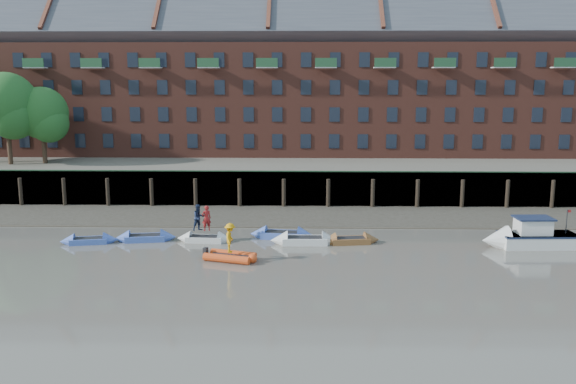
{
  "coord_description": "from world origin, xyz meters",
  "views": [
    {
      "loc": [
        3.68,
        -32.15,
        11.29
      ],
      "look_at": [
        2.61,
        12.0,
        3.2
      ],
      "focal_mm": 38.0,
      "sensor_mm": 36.0,
      "label": 1
    }
  ],
  "objects_px": {
    "rowboat_4": "(282,235)",
    "person_rower_b": "(199,217)",
    "rib_tender": "(232,257)",
    "rowboat_6": "(350,240)",
    "rowboat_3": "(205,239)",
    "motor_launch": "(523,237)",
    "rowboat_2": "(145,238)",
    "person_rib_crew": "(230,238)",
    "rowboat_1": "(89,241)",
    "person_rower_a": "(206,218)",
    "rowboat_5": "(305,240)"
  },
  "relations": [
    {
      "from": "rowboat_2",
      "to": "rowboat_4",
      "type": "distance_m",
      "value": 9.81
    },
    {
      "from": "rowboat_3",
      "to": "rowboat_4",
      "type": "distance_m",
      "value": 5.59
    },
    {
      "from": "rowboat_5",
      "to": "person_rower_a",
      "type": "xyz_separation_m",
      "value": [
        -6.98,
        0.48,
        1.45
      ]
    },
    {
      "from": "rowboat_1",
      "to": "rowboat_2",
      "type": "relative_size",
      "value": 0.91
    },
    {
      "from": "rowboat_1",
      "to": "rowboat_5",
      "type": "xyz_separation_m",
      "value": [
        15.2,
        0.25,
        0.04
      ]
    },
    {
      "from": "rowboat_5",
      "to": "person_rower_b",
      "type": "xyz_separation_m",
      "value": [
        -7.54,
        0.54,
        1.48
      ]
    },
    {
      "from": "rowboat_5",
      "to": "person_rib_crew",
      "type": "distance_m",
      "value": 6.45
    },
    {
      "from": "rowboat_4",
      "to": "rib_tender",
      "type": "distance_m",
      "value": 6.44
    },
    {
      "from": "rowboat_4",
      "to": "rib_tender",
      "type": "height_order",
      "value": "rowboat_4"
    },
    {
      "from": "rowboat_4",
      "to": "rowboat_6",
      "type": "bearing_deg",
      "value": -8.68
    },
    {
      "from": "rowboat_2",
      "to": "rowboat_3",
      "type": "distance_m",
      "value": 4.29
    },
    {
      "from": "rib_tender",
      "to": "rowboat_1",
      "type": "bearing_deg",
      "value": 177.21
    },
    {
      "from": "rowboat_6",
      "to": "person_rower_b",
      "type": "height_order",
      "value": "person_rower_b"
    },
    {
      "from": "rowboat_4",
      "to": "person_rib_crew",
      "type": "xyz_separation_m",
      "value": [
        -3.09,
        -5.75,
        1.26
      ]
    },
    {
      "from": "rib_tender",
      "to": "person_rower_a",
      "type": "distance_m",
      "value": 5.37
    },
    {
      "from": "rowboat_4",
      "to": "motor_launch",
      "type": "bearing_deg",
      "value": 0.41
    },
    {
      "from": "person_rower_b",
      "to": "rib_tender",
      "type": "bearing_deg",
      "value": -95.28
    },
    {
      "from": "rowboat_1",
      "to": "rowboat_3",
      "type": "distance_m",
      "value": 8.11
    },
    {
      "from": "rowboat_1",
      "to": "rowboat_6",
      "type": "xyz_separation_m",
      "value": [
        18.39,
        0.43,
        0.01
      ]
    },
    {
      "from": "rowboat_1",
      "to": "person_rib_crew",
      "type": "bearing_deg",
      "value": -31.47
    },
    {
      "from": "rowboat_2",
      "to": "rowboat_1",
      "type": "bearing_deg",
      "value": -177.38
    },
    {
      "from": "rowboat_3",
      "to": "rowboat_2",
      "type": "bearing_deg",
      "value": -176.96
    },
    {
      "from": "rowboat_6",
      "to": "person_rib_crew",
      "type": "height_order",
      "value": "person_rib_crew"
    },
    {
      "from": "rowboat_5",
      "to": "rib_tender",
      "type": "relative_size",
      "value": 1.39
    },
    {
      "from": "rowboat_3",
      "to": "motor_launch",
      "type": "height_order",
      "value": "motor_launch"
    },
    {
      "from": "rowboat_5",
      "to": "rib_tender",
      "type": "bearing_deg",
      "value": -138.98
    },
    {
      "from": "rowboat_1",
      "to": "person_rower_a",
      "type": "bearing_deg",
      "value": -5.76
    },
    {
      "from": "rowboat_1",
      "to": "person_rower_a",
      "type": "height_order",
      "value": "person_rower_a"
    },
    {
      "from": "motor_launch",
      "to": "person_rower_b",
      "type": "bearing_deg",
      "value": -4.87
    },
    {
      "from": "person_rower_a",
      "to": "rowboat_2",
      "type": "bearing_deg",
      "value": -26.29
    },
    {
      "from": "rowboat_1",
      "to": "rib_tender",
      "type": "height_order",
      "value": "rowboat_1"
    },
    {
      "from": "rib_tender",
      "to": "person_rib_crew",
      "type": "distance_m",
      "value": 1.25
    },
    {
      "from": "rowboat_2",
      "to": "person_rib_crew",
      "type": "xyz_separation_m",
      "value": [
        6.67,
        -4.73,
        1.28
      ]
    },
    {
      "from": "rowboat_6",
      "to": "rib_tender",
      "type": "relative_size",
      "value": 1.24
    },
    {
      "from": "rowboat_4",
      "to": "person_rower_a",
      "type": "bearing_deg",
      "value": -161.34
    },
    {
      "from": "motor_launch",
      "to": "person_rower_a",
      "type": "xyz_separation_m",
      "value": [
        -21.98,
        0.9,
        1.02
      ]
    },
    {
      "from": "rowboat_4",
      "to": "person_rower_b",
      "type": "bearing_deg",
      "value": -162.97
    },
    {
      "from": "rib_tender",
      "to": "person_rib_crew",
      "type": "xyz_separation_m",
      "value": [
        -0.09,
        -0.05,
        1.24
      ]
    },
    {
      "from": "rowboat_2",
      "to": "rib_tender",
      "type": "bearing_deg",
      "value": -43.96
    },
    {
      "from": "person_rower_b",
      "to": "rowboat_1",
      "type": "bearing_deg",
      "value": 148.97
    },
    {
      "from": "rowboat_4",
      "to": "person_rib_crew",
      "type": "bearing_deg",
      "value": -111.06
    },
    {
      "from": "rowboat_4",
      "to": "person_rower_b",
      "type": "relative_size",
      "value": 2.57
    },
    {
      "from": "rowboat_3",
      "to": "rowboat_6",
      "type": "distance_m",
      "value": 10.31
    },
    {
      "from": "rowboat_1",
      "to": "person_rower_b",
      "type": "height_order",
      "value": "person_rower_b"
    },
    {
      "from": "rib_tender",
      "to": "person_rower_b",
      "type": "bearing_deg",
      "value": 139.09
    },
    {
      "from": "rowboat_1",
      "to": "rowboat_6",
      "type": "height_order",
      "value": "rowboat_6"
    },
    {
      "from": "person_rib_crew",
      "to": "person_rower_b",
      "type": "bearing_deg",
      "value": 31.48
    },
    {
      "from": "rowboat_2",
      "to": "person_rib_crew",
      "type": "bearing_deg",
      "value": -44.59
    },
    {
      "from": "rib_tender",
      "to": "person_rib_crew",
      "type": "bearing_deg",
      "value": -134.34
    },
    {
      "from": "rowboat_3",
      "to": "motor_launch",
      "type": "xyz_separation_m",
      "value": [
        22.12,
        -0.83,
        0.47
      ]
    }
  ]
}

